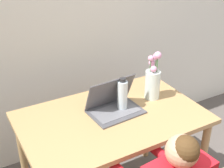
# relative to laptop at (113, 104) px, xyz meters

# --- Properties ---
(wall_back) EXTENTS (6.40, 0.05, 2.50)m
(wall_back) POSITION_rel_laptop_xyz_m (-0.05, 0.74, 0.45)
(wall_back) COLOR white
(wall_back) RESTS_ON ground_plane
(dining_table) EXTENTS (1.12, 0.72, 0.75)m
(dining_table) POSITION_rel_laptop_xyz_m (-0.04, -0.05, -0.15)
(dining_table) COLOR tan
(dining_table) RESTS_ON ground_plane
(laptop) EXTENTS (0.34, 0.25, 0.22)m
(laptop) POSITION_rel_laptop_xyz_m (0.00, 0.00, 0.00)
(laptop) COLOR #4C4C51
(laptop) RESTS_ON dining_table
(flower_vase) EXTENTS (0.10, 0.10, 0.34)m
(flower_vase) POSITION_rel_laptop_xyz_m (0.31, 0.02, 0.08)
(flower_vase) COLOR silver
(flower_vase) RESTS_ON dining_table
(water_bottle) EXTENTS (0.06, 0.06, 0.22)m
(water_bottle) POSITION_rel_laptop_xyz_m (0.06, -0.01, 0.05)
(water_bottle) COLOR silver
(water_bottle) RESTS_ON dining_table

